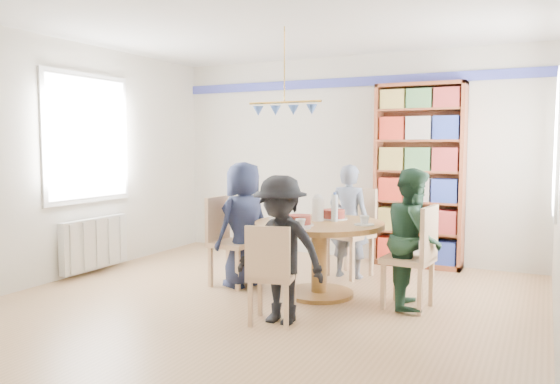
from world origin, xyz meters
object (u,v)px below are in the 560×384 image
Objects in this scene: dining_table at (319,241)px; person_left at (244,224)px; chair_left at (226,236)px; chair_right at (417,253)px; chair_near at (270,270)px; person_far at (349,221)px; bookshelf at (419,177)px; chair_far at (354,228)px; person_right at (413,238)px; radiator at (95,243)px; person_near at (280,250)px.

dining_table is 0.88m from person_left.
person_left is at bearing 9.18° from chair_left.
chair_right is at bearing 0.12° from chair_left.
dining_table is 1.04m from chair_near.
chair_left is at bearing 41.41° from person_far.
bookshelf reaches higher than chair_near.
chair_left is 1.52m from chair_far.
chair_left is 0.42× the size of bookshelf.
dining_table is at bearing -108.66° from bookshelf.
chair_near is (-0.06, -2.03, -0.09)m from chair_far.
chair_right is 0.72× the size of person_left.
dining_table is at bearing 109.39° from person_left.
chair_left is at bearing 76.44° from person_right.
bookshelf reaches higher than dining_table.
radiator is 3.74m from person_right.
radiator is 0.75× the size of person_left.
chair_left is 1.44m from chair_near.
chair_left reaches higher than chair_near.
bookshelf reaches higher than chair_far.
person_near is (0.04, 0.10, 0.16)m from chair_near.
chair_left reaches higher than radiator.
chair_near is 0.66× the size of person_far.
person_far reaches higher than chair_right.
dining_table is 0.98m from chair_right.
chair_right reaches higher than dining_table.
person_left reaches higher than chair_far.
chair_near is at bearing 58.46° from person_left.
person_near is 0.56× the size of bookshelf.
chair_near reaches higher than radiator.
person_near reaches higher than chair_far.
chair_far is 0.80× the size of person_near.
radiator is 4.03m from bookshelf.
dining_table is 0.99× the size of person_right.
person_right is at bearing 2.18° from dining_table.
person_far is (0.02, 0.86, 0.10)m from dining_table.
person_right is 1.23m from person_far.
chair_right is 1.96m from bookshelf.
bookshelf is at bearing 54.35° from chair_far.
chair_far reaches higher than dining_table.
person_near is 2.83m from bookshelf.
dining_table is 0.86m from person_far.
bookshelf reaches higher than person_near.
chair_far reaches higher than chair_left.
radiator is 1.74m from chair_left.
dining_table is at bearing 2.12° from chair_left.
chair_far is at bearing 156.94° from person_left.
bookshelf reaches higher than person_left.
bookshelf reaches higher than person_far.
person_near reaches higher than radiator.
person_near is (1.09, -0.89, 0.10)m from chair_left.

